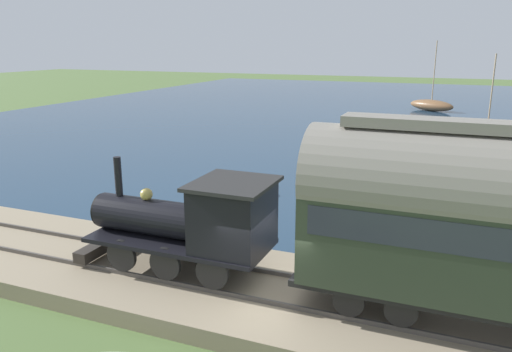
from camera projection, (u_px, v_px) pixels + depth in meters
The scene contains 9 objects.
ground_plane at pixel (271, 314), 13.11m from camera, with size 200.00×200.00×0.00m, color #516B38.
harbor_water at pixel (416, 112), 51.81m from camera, with size 80.00×80.00×0.01m.
rail_embankment at pixel (277, 298), 13.43m from camera, with size 4.94×56.00×0.62m.
steam_locomotive at pixel (196, 220), 13.82m from camera, with size 2.22×5.80×3.11m.
sailboat_red at pixel (487, 136), 35.93m from camera, with size 3.07×3.68×6.21m.
sailboat_brown at pixel (431, 105), 52.57m from camera, with size 4.01×5.20×7.17m.
rowboat_near_shore at pixel (247, 185), 24.10m from camera, with size 1.92×3.01×0.47m.
rowboat_mid_harbor at pixel (326, 205), 21.32m from camera, with size 2.49×2.15×0.38m.
rowboat_off_pier at pixel (385, 242), 17.31m from camera, with size 1.19×2.38×0.41m.
Camera 1 is at (-11.02, -4.04, 6.89)m, focal length 35.00 mm.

